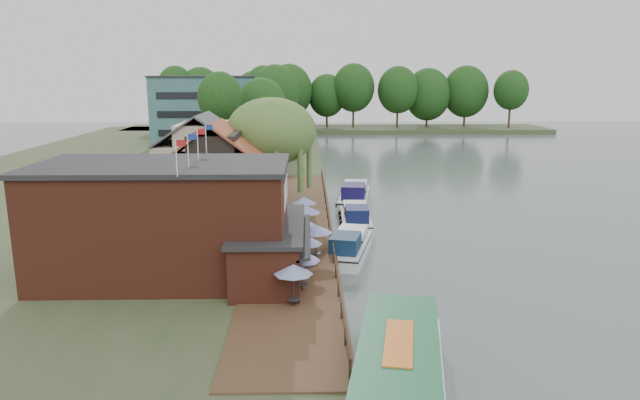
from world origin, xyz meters
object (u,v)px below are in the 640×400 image
object	(u,v)px
umbrella_1	(302,271)
cruiser_1	(356,215)
umbrella_2	(306,253)
swan	(398,348)
hotel_block	(226,110)
umbrella_3	(316,242)
pub	(197,220)
tour_boat	(397,384)
willow	(272,152)
cruiser_0	(349,243)
umbrella_0	(294,285)
umbrella_4	(302,233)
cottage_c	(250,144)
cruiser_2	(354,193)
cottage_b	(203,155)
cottage_a	(217,171)
umbrella_6	(304,211)
umbrella_5	(306,220)

from	to	relation	value
umbrella_1	cruiser_1	xyz separation A→B (m)	(4.69, 18.41, -1.21)
umbrella_2	swan	xyz separation A→B (m)	(4.56, -8.96, -2.07)
hotel_block	umbrella_3	world-z (taller)	hotel_block
umbrella_3	cruiser_1	world-z (taller)	umbrella_3
pub	tour_boat	world-z (taller)	pub
hotel_block	willow	bearing A→B (deg)	-77.29
umbrella_3	cruiser_0	xyz separation A→B (m)	(2.55, 3.56, -1.20)
hotel_block	umbrella_1	world-z (taller)	hotel_block
tour_boat	hotel_block	bearing A→B (deg)	112.92
pub	cruiser_0	distance (m)	12.52
umbrella_3	cruiser_0	bearing A→B (deg)	54.37
willow	umbrella_0	size ratio (longest dim) A/B	4.39
umbrella_1	cruiser_0	bearing A→B (deg)	70.14
umbrella_4	cruiser_1	world-z (taller)	umbrella_4
umbrella_2	cottage_c	bearing A→B (deg)	101.53
hotel_block	cruiser_2	distance (m)	51.18
willow	cruiser_1	world-z (taller)	willow
cruiser_0	swan	distance (m)	15.26
umbrella_0	umbrella_1	xyz separation A→B (m)	(0.44, 2.29, 0.00)
umbrella_2	umbrella_4	world-z (taller)	same
cottage_b	willow	size ratio (longest dim) A/B	0.92
umbrella_2	pub	bearing A→B (deg)	-176.99
cottage_c	umbrella_3	bearing A→B (deg)	-76.40
cottage_b	umbrella_2	distance (m)	27.09
umbrella_1	umbrella_4	xyz separation A→B (m)	(-0.05, 8.01, 0.00)
willow	umbrella_0	world-z (taller)	willow
umbrella_0	cottage_a	bearing A→B (deg)	109.49
pub	cottage_b	size ratio (longest dim) A/B	2.08
willow	umbrella_2	world-z (taller)	willow
willow	umbrella_0	distance (m)	25.68
umbrella_6	hotel_block	bearing A→B (deg)	103.96
umbrella_0	cruiser_2	world-z (taller)	umbrella_0
umbrella_0	cruiser_2	distance (m)	30.01
umbrella_5	cruiser_0	world-z (taller)	umbrella_5
umbrella_2	umbrella_6	size ratio (longest dim) A/B	1.00
umbrella_4	umbrella_6	xyz separation A→B (m)	(0.09, 7.02, 0.00)
umbrella_2	umbrella_3	world-z (taller)	same
umbrella_4	pub	bearing A→B (deg)	-142.30
umbrella_1	umbrella_5	xyz separation A→B (m)	(0.20, 11.74, 0.00)
pub	umbrella_1	size ratio (longest dim) A/B	8.42
umbrella_5	cruiser_0	xyz separation A→B (m)	(3.24, -2.22, -1.20)
cottage_c	cruiser_0	xyz separation A→B (m)	(10.05, -27.43, -4.16)
willow	swan	bearing A→B (deg)	-74.52
cottage_b	willow	world-z (taller)	willow
pub	hotel_block	world-z (taller)	hotel_block
umbrella_2	willow	bearing A→B (deg)	99.71
cottage_b	cruiser_2	distance (m)	16.40
umbrella_2	umbrella_5	xyz separation A→B (m)	(-0.06, 8.43, 0.00)
swan	cruiser_2	bearing A→B (deg)	89.18
umbrella_1	tour_boat	world-z (taller)	umbrella_1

